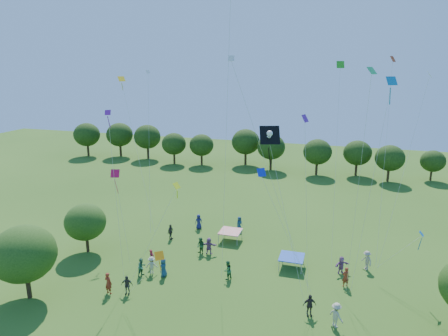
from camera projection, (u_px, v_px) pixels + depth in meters
near_tree_west at (24, 254)px, 31.14m from camera, size 4.96×4.96×6.11m
near_tree_north at (85, 222)px, 39.13m from camera, size 4.00×4.00×4.98m
treeline at (283, 147)px, 69.21m from camera, size 88.01×8.77×6.77m
tent_red_stripe at (230, 231)px, 42.16m from camera, size 2.20×2.20×1.10m
tent_blue at (292, 257)px, 36.59m from camera, size 2.20×2.20×1.10m
crowd_person_0 at (239, 224)px, 44.84m from camera, size 0.79×0.90×1.60m
crowd_person_1 at (108, 283)px, 32.48m from camera, size 0.78×0.59×1.87m
crowd_person_2 at (142, 267)px, 35.21m from camera, size 0.70×0.93×1.68m
crowd_person_3 at (367, 260)px, 36.27m from camera, size 1.14×1.27×1.82m
crowd_person_4 at (127, 285)px, 32.41m from camera, size 1.04×0.65×1.64m
crowd_person_5 at (209, 246)px, 39.25m from camera, size 1.65×0.77×1.71m
crowd_person_6 at (199, 222)px, 45.24m from camera, size 0.96×0.82×1.71m
crowd_person_7 at (346, 277)px, 33.52m from camera, size 0.78×0.70×1.76m
crowd_person_8 at (228, 270)px, 34.68m from camera, size 0.79×0.95×1.70m
crowd_person_9 at (152, 265)px, 35.61m from camera, size 1.15×0.79×1.62m
crowd_person_10 at (171, 232)px, 42.53m from camera, size 0.58×1.04×1.69m
crowd_person_11 at (341, 265)px, 35.62m from camera, size 1.52×1.38×1.63m
crowd_person_12 at (164, 267)px, 35.13m from camera, size 0.50×0.86×1.69m
crowd_person_13 at (152, 258)px, 36.97m from camera, size 0.40×0.61×1.61m
crowd_person_14 at (201, 246)px, 39.26m from camera, size 0.95×0.81×1.70m
crowd_person_15 at (336, 315)px, 28.35m from camera, size 1.29×1.23×1.88m
crowd_person_16 at (309, 305)px, 29.62m from camera, size 1.13×0.83×1.75m
pirate_kite at (270, 138)px, 25.17m from camera, size 3.66×1.05×13.13m
red_high_kite at (231, 1)px, 26.41m from camera, size 1.17×0.83×26.16m
small_kite_0 at (117, 184)px, 32.32m from camera, size 0.77×1.19×8.71m
small_kite_1 at (157, 260)px, 27.49m from camera, size 3.74×1.65×4.51m
small_kite_2 at (167, 207)px, 28.30m from camera, size 4.44×1.03×8.91m
small_kite_3 at (365, 132)px, 25.40m from camera, size 0.66×3.33×16.77m
small_kite_4 at (416, 240)px, 31.94m from camera, size 3.17×1.10×4.07m
small_kite_5 at (114, 174)px, 26.32m from camera, size 1.55×2.82×14.21m
small_kite_6 at (149, 120)px, 43.55m from camera, size 3.39×7.51×16.20m
small_kite_7 at (384, 121)px, 27.02m from camera, size 1.76×0.66×16.13m
small_kite_8 at (389, 101)px, 36.73m from camera, size 0.74×8.50×17.63m
small_kite_9 at (127, 103)px, 43.15m from camera, size 6.00×5.17×15.58m
small_kite_10 at (419, 115)px, 33.45m from camera, size 3.19×5.06×16.31m
small_kite_11 at (339, 102)px, 35.60m from camera, size 0.92×6.93×17.16m
small_kite_12 at (271, 197)px, 26.86m from camera, size 3.85×3.31×10.32m
small_kite_13 at (306, 160)px, 26.96m from camera, size 1.00×1.67×13.74m
small_kite_14 at (263, 153)px, 26.08m from camera, size 5.15×4.99×17.43m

